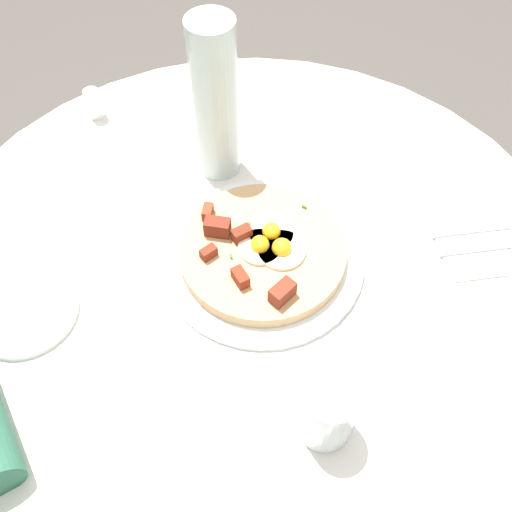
{
  "coord_description": "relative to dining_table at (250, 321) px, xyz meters",
  "views": [
    {
      "loc": [
        -0.46,
        0.17,
        1.43
      ],
      "look_at": [
        0.0,
        -0.01,
        0.72
      ],
      "focal_mm": 40.51,
      "sensor_mm": 36.0,
      "label": 1
    }
  ],
  "objects": [
    {
      "name": "ground_plane",
      "position": [
        0.0,
        0.0,
        -0.54
      ],
      "size": [
        6.0,
        6.0,
        0.0
      ],
      "primitive_type": "plane",
      "color": "#4C4742"
    },
    {
      "name": "dining_table",
      "position": [
        0.0,
        0.0,
        0.0
      ],
      "size": [
        1.03,
        1.03,
        0.7
      ],
      "color": "silver",
      "rests_on": "ground_plane"
    },
    {
      "name": "pizza_plate",
      "position": [
        0.01,
        -0.02,
        0.17
      ],
      "size": [
        0.31,
        0.31,
        0.01
      ],
      "primitive_type": "cylinder",
      "color": "white",
      "rests_on": "dining_table"
    },
    {
      "name": "breakfast_pizza",
      "position": [
        0.01,
        -0.02,
        0.19
      ],
      "size": [
        0.25,
        0.25,
        0.05
      ],
      "color": "tan",
      "rests_on": "pizza_plate"
    },
    {
      "name": "bread_plate",
      "position": [
        0.04,
        0.33,
        0.17
      ],
      "size": [
        0.15,
        0.15,
        0.01
      ],
      "primitive_type": "cylinder",
      "color": "silver",
      "rests_on": "dining_table"
    },
    {
      "name": "napkin",
      "position": [
        -0.09,
        -0.37,
        0.17
      ],
      "size": [
        0.17,
        0.2,
        0.0
      ],
      "primitive_type": "cube",
      "rotation": [
        0.0,
        0.0,
        1.34
      ],
      "color": "white",
      "rests_on": "dining_table"
    },
    {
      "name": "fork",
      "position": [
        -0.07,
        -0.37,
        0.17
      ],
      "size": [
        0.05,
        0.18,
        0.0
      ],
      "primitive_type": "cube",
      "rotation": [
        0.0,
        0.0,
        1.34
      ],
      "color": "silver",
      "rests_on": "napkin"
    },
    {
      "name": "knife",
      "position": [
        -0.1,
        -0.37,
        0.17
      ],
      "size": [
        0.05,
        0.18,
        0.0
      ],
      "primitive_type": "cube",
      "rotation": [
        0.0,
        0.0,
        1.34
      ],
      "color": "silver",
      "rests_on": "napkin"
    },
    {
      "name": "water_glass",
      "position": [
        -0.26,
        0.0,
        0.22
      ],
      "size": [
        0.07,
        0.07,
        0.11
      ],
      "primitive_type": "cylinder",
      "color": "silver",
      "rests_on": "dining_table"
    },
    {
      "name": "water_bottle",
      "position": [
        0.22,
        -0.03,
        0.3
      ],
      "size": [
        0.07,
        0.07,
        0.28
      ],
      "primitive_type": "cylinder",
      "color": "silver",
      "rests_on": "dining_table"
    },
    {
      "name": "salt_shaker",
      "position": [
        0.42,
        0.14,
        0.19
      ],
      "size": [
        0.03,
        0.03,
        0.06
      ],
      "primitive_type": "cylinder",
      "color": "white",
      "rests_on": "dining_table"
    }
  ]
}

